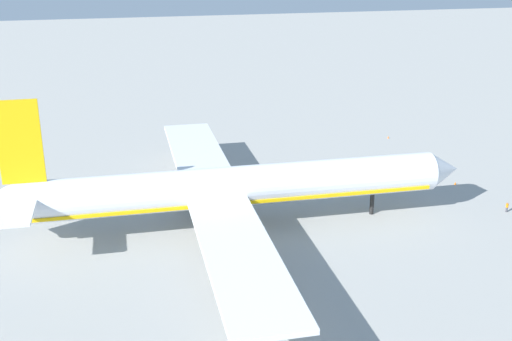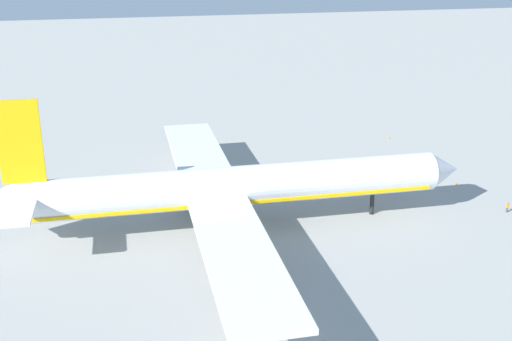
{
  "view_description": "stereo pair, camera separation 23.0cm",
  "coord_description": "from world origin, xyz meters",
  "views": [
    {
      "loc": [
        -18.24,
        -89.09,
        42.15
      ],
      "look_at": [
        4.0,
        2.91,
        7.98
      ],
      "focal_mm": 44.58,
      "sensor_mm": 36.0,
      "label": 1
    },
    {
      "loc": [
        -18.01,
        -89.14,
        42.15
      ],
      "look_at": [
        4.0,
        2.91,
        7.98
      ],
      "focal_mm": 44.58,
      "sensor_mm": 36.0,
      "label": 2
    }
  ],
  "objects": [
    {
      "name": "ground_worker_3",
      "position": [
        44.77,
        -5.01,
        0.86
      ],
      "size": [
        0.4,
        0.4,
        1.69
      ],
      "color": "#3F3F47",
      "rests_on": "ground"
    },
    {
      "name": "airliner",
      "position": [
        -1.37,
        -0.03,
        6.54
      ],
      "size": [
        76.1,
        77.27,
        21.91
      ],
      "color": "silver",
      "rests_on": "ground"
    },
    {
      "name": "traffic_cone_0",
      "position": [
        43.11,
        8.38,
        0.28
      ],
      "size": [
        0.36,
        0.36,
        0.55
      ],
      "primitive_type": "cone",
      "color": "orange",
      "rests_on": "ground"
    },
    {
      "name": "ground_plane",
      "position": [
        0.0,
        0.0,
        0.0
      ],
      "size": [
        600.0,
        600.0,
        0.0
      ],
      "primitive_type": "plane",
      "color": "#9E9E99"
    },
    {
      "name": "traffic_cone_1",
      "position": [
        43.51,
        38.32,
        0.28
      ],
      "size": [
        0.36,
        0.36,
        0.55
      ],
      "primitive_type": "cone",
      "color": "orange",
      "rests_on": "ground"
    }
  ]
}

